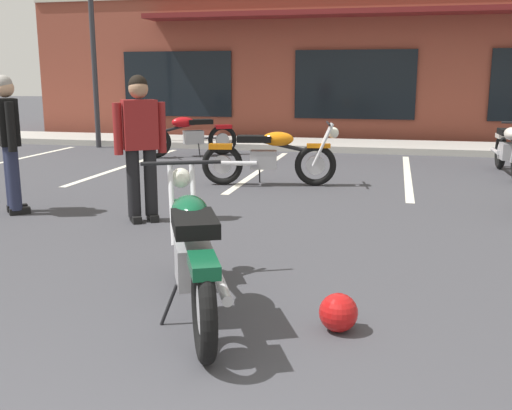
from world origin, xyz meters
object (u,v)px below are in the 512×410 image
Objects in this scene: motorcycle_red_sportbike at (189,134)px; person_in_shorts_foreground at (140,140)px; motorcycle_foreground_classic at (192,251)px; person_in_black_shirt at (9,136)px; helmet_on_pavement at (338,312)px; parking_lot_lamp_post at (88,0)px; motorcycle_cream_vintage at (270,156)px; motorcycle_blue_standard at (509,148)px.

motorcycle_red_sportbike is 1.09× the size of person_in_shorts_foreground.
person_in_black_shirt reaches higher than motorcycle_foreground_classic.
helmet_on_pavement is at bearing -64.34° from motorcycle_red_sportbike.
motorcycle_foreground_classic is 10.94m from parking_lot_lamp_post.
parking_lot_lamp_post reaches higher than motorcycle_cream_vintage.
motorcycle_red_sportbike is 1.09× the size of person_in_black_shirt.
motorcycle_foreground_classic is 0.38× the size of parking_lot_lamp_post.
motorcycle_blue_standard is 0.41× the size of parking_lot_lamp_post.
motorcycle_blue_standard and motorcycle_cream_vintage have the same top height.
helmet_on_pavement is at bearing -107.46° from motorcycle_blue_standard.
motorcycle_foreground_classic is at bearing -38.26° from person_in_black_shirt.
motorcycle_foreground_classic is 1.08× the size of motorcycle_red_sportbike.
parking_lot_lamp_post is at bearing 121.79° from person_in_shorts_foreground.
person_in_black_shirt is at bearing -145.49° from motorcycle_blue_standard.
person_in_shorts_foreground is 0.32× the size of parking_lot_lamp_post.
parking_lot_lamp_post is (-5.00, 3.90, 2.86)m from motorcycle_cream_vintage.
helmet_on_pavement is (4.23, -2.60, -0.82)m from person_in_black_shirt.
motorcycle_blue_standard is 1.26× the size of person_in_shorts_foreground.
motorcycle_red_sportbike is 5.57m from person_in_black_shirt.
person_in_shorts_foreground is at bearing 120.57° from motorcycle_foreground_classic.
parking_lot_lamp_post is (-8.76, 2.06, 2.86)m from motorcycle_blue_standard.
motorcycle_red_sportbike is at bearing 86.67° from person_in_black_shirt.
person_in_black_shirt is (-0.32, -5.54, 0.49)m from motorcycle_red_sportbike.
motorcycle_blue_standard is 7.37m from helmet_on_pavement.
helmet_on_pavement is at bearing -54.22° from parking_lot_lamp_post.
person_in_black_shirt is at bearing 179.61° from person_in_shorts_foreground.
motorcycle_cream_vintage is (-0.51, 5.11, 0.00)m from motorcycle_foreground_classic.
person_in_black_shirt is 7.29m from parking_lot_lamp_post.
motorcycle_foreground_classic is 1.09m from helmet_on_pavement.
motorcycle_foreground_classic and motorcycle_cream_vintage have the same top height.
motorcycle_red_sportbike is 0.35× the size of parking_lot_lamp_post.
motorcycle_foreground_classic is at bearing -115.06° from motorcycle_blue_standard.
motorcycle_red_sportbike is at bearing -19.84° from parking_lot_lamp_post.
motorcycle_cream_vintage is at bearing 69.52° from person_in_shorts_foreground.
motorcycle_foreground_classic is 7.67m from motorcycle_blue_standard.
person_in_shorts_foreground is at bearing -136.80° from motorcycle_blue_standard.
person_in_black_shirt is at bearing -136.00° from motorcycle_cream_vintage.
motorcycle_red_sportbike is at bearing 104.06° from person_in_shorts_foreground.
motorcycle_blue_standard is 1.00× the size of motorcycle_cream_vintage.
motorcycle_foreground_classic and motorcycle_red_sportbike have the same top height.
motorcycle_red_sportbike is 0.87× the size of motorcycle_cream_vintage.
person_in_shorts_foreground is at bearing 134.25° from helmet_on_pavement.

